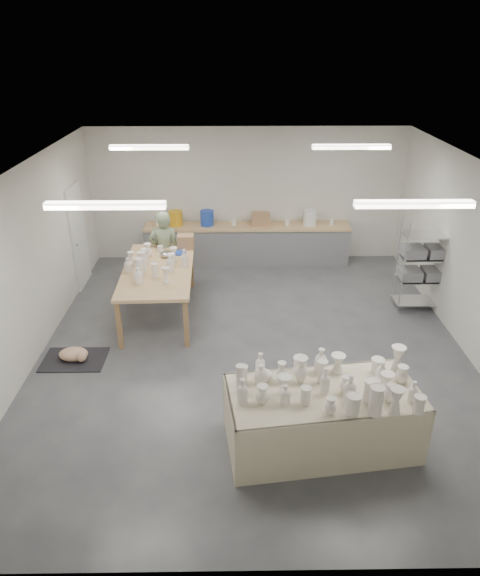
{
  "coord_description": "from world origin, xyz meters",
  "views": [
    {
      "loc": [
        -0.32,
        -7.29,
        4.69
      ],
      "look_at": [
        -0.21,
        0.16,
        1.05
      ],
      "focal_mm": 32.0,
      "sensor_mm": 36.0,
      "label": 1
    }
  ],
  "objects_px": {
    "drying_table": "(323,415)",
    "red_stool": "(168,270)",
    "work_table": "(159,267)",
    "potter": "(165,251)"
  },
  "relations": [
    {
      "from": "potter",
      "to": "red_stool",
      "type": "distance_m",
      "value": 0.59
    },
    {
      "from": "drying_table",
      "to": "red_stool",
      "type": "distance_m",
      "value": 5.42
    },
    {
      "from": "drying_table",
      "to": "red_stool",
      "type": "height_order",
      "value": "drying_table"
    },
    {
      "from": "drying_table",
      "to": "red_stool",
      "type": "relative_size",
      "value": 5.28
    },
    {
      "from": "drying_table",
      "to": "potter",
      "type": "height_order",
      "value": "potter"
    },
    {
      "from": "work_table",
      "to": "red_stool",
      "type": "distance_m",
      "value": 1.4
    },
    {
      "from": "work_table",
      "to": "red_stool",
      "type": "height_order",
      "value": "work_table"
    },
    {
      "from": "drying_table",
      "to": "work_table",
      "type": "distance_m",
      "value": 4.36
    },
    {
      "from": "work_table",
      "to": "potter",
      "type": "relative_size",
      "value": 1.5
    },
    {
      "from": "work_table",
      "to": "red_stool",
      "type": "bearing_deg",
      "value": 88.71
    }
  ]
}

